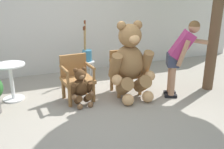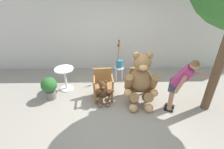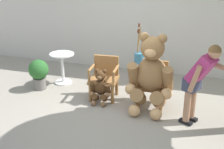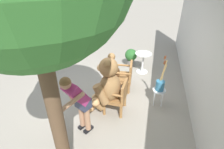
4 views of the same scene
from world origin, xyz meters
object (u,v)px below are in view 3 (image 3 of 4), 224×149
object	(u,v)px
round_side_table	(62,65)
teddy_bear_large	(151,74)
potted_plant	(39,72)
wooden_chair_right	(153,82)
brush_bucket	(139,56)
white_stool	(139,68)
wooden_chair_left	(104,76)
teddy_bear_small	(100,86)
person_visitor	(200,77)

from	to	relation	value
round_side_table	teddy_bear_large	bearing A→B (deg)	-17.58
potted_plant	wooden_chair_right	bearing A→B (deg)	0.92
round_side_table	wooden_chair_right	bearing A→B (deg)	-11.09
brush_bucket	potted_plant	distance (m)	2.28
white_stool	round_side_table	distance (m)	1.77
wooden_chair_right	white_stool	distance (m)	1.12
wooden_chair_right	brush_bucket	size ratio (longest dim) A/B	0.92
wooden_chair_left	wooden_chair_right	xyz separation A→B (m)	(1.01, 0.00, 0.00)
wooden_chair_left	white_stool	size ratio (longest dim) A/B	1.87
teddy_bear_small	round_side_table	xyz separation A→B (m)	(-1.17, 0.71, 0.10)
teddy_bear_large	potted_plant	size ratio (longest dim) A/B	2.20
brush_bucket	round_side_table	size ratio (longest dim) A/B	1.30
teddy_bear_large	potted_plant	distance (m)	2.56
teddy_bear_large	white_stool	world-z (taller)	teddy_bear_large
round_side_table	potted_plant	world-z (taller)	round_side_table
teddy_bear_small	white_stool	xyz separation A→B (m)	(0.50, 1.27, 0.01)
teddy_bear_small	round_side_table	world-z (taller)	round_side_table
white_stool	teddy_bear_large	bearing A→B (deg)	-68.19
teddy_bear_small	brush_bucket	size ratio (longest dim) A/B	0.76
teddy_bear_small	brush_bucket	bearing A→B (deg)	68.66
brush_bucket	round_side_table	distance (m)	1.77
teddy_bear_small	teddy_bear_large	bearing A→B (deg)	1.04
wooden_chair_right	brush_bucket	bearing A→B (deg)	117.15
brush_bucket	potted_plant	size ratio (longest dim) A/B	1.38
wooden_chair_left	brush_bucket	size ratio (longest dim) A/B	0.92
teddy_bear_large	potted_plant	xyz separation A→B (m)	(-2.52, 0.22, -0.33)
teddy_bear_large	person_visitor	bearing A→B (deg)	-21.75
teddy_bear_small	round_side_table	distance (m)	1.37
wooden_chair_right	round_side_table	world-z (taller)	wooden_chair_right
round_side_table	white_stool	bearing A→B (deg)	18.60
teddy_bear_small	potted_plant	size ratio (longest dim) A/B	1.05
potted_plant	wooden_chair_left	bearing A→B (deg)	1.53
wooden_chair_right	round_side_table	xyz separation A→B (m)	(-2.18, 0.43, -0.01)
potted_plant	teddy_bear_small	bearing A→B (deg)	-8.94
white_stool	round_side_table	bearing A→B (deg)	-161.40
wooden_chair_left	teddy_bear_small	xyz separation A→B (m)	(0.01, -0.28, -0.11)
teddy_bear_large	round_side_table	distance (m)	2.30
wooden_chair_right	teddy_bear_small	world-z (taller)	wooden_chair_right
wooden_chair_left	teddy_bear_large	xyz separation A→B (m)	(1.01, -0.26, 0.27)
person_visitor	round_side_table	distance (m)	3.26
wooden_chair_right	brush_bucket	world-z (taller)	brush_bucket
person_visitor	wooden_chair_left	bearing A→B (deg)	162.02
person_visitor	brush_bucket	distance (m)	2.14
wooden_chair_left	potted_plant	bearing A→B (deg)	-178.47
teddy_bear_large	teddy_bear_small	world-z (taller)	teddy_bear_large
round_side_table	teddy_bear_small	bearing A→B (deg)	-31.10
person_visitor	potted_plant	world-z (taller)	person_visitor
person_visitor	teddy_bear_large	bearing A→B (deg)	158.25
round_side_table	potted_plant	distance (m)	0.59
teddy_bear_small	person_visitor	world-z (taller)	person_visitor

